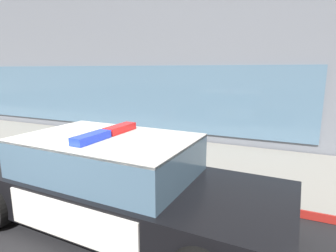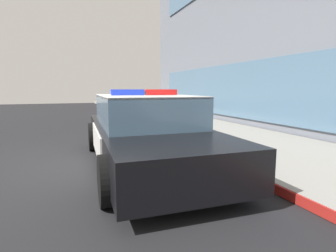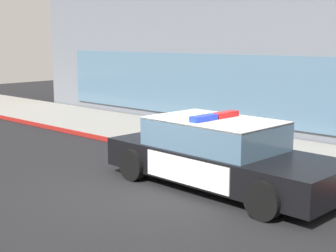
{
  "view_description": "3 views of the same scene",
  "coord_description": "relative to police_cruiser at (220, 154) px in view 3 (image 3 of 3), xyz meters",
  "views": [
    {
      "loc": [
        3.18,
        -2.19,
        2.37
      ],
      "look_at": [
        0.99,
        2.75,
        1.27
      ],
      "focal_mm": 29.52,
      "sensor_mm": 36.0,
      "label": 1
    },
    {
      "loc": [
        5.82,
        -0.31,
        1.51
      ],
      "look_at": [
        -0.19,
        1.99,
        0.6
      ],
      "focal_mm": 28.29,
      "sensor_mm": 36.0,
      "label": 2
    },
    {
      "loc": [
        6.66,
        -6.66,
        2.97
      ],
      "look_at": [
        -1.19,
        1.79,
        0.93
      ],
      "focal_mm": 52.65,
      "sensor_mm": 36.0,
      "label": 3
    }
  ],
  "objects": [
    {
      "name": "ground",
      "position": [
        -0.83,
        -1.14,
        -0.68
      ],
      "size": [
        48.0,
        48.0,
        0.0
      ],
      "primitive_type": "plane",
      "color": "black"
    },
    {
      "name": "sidewalk",
      "position": [
        -0.83,
        3.06,
        -0.61
      ],
      "size": [
        48.0,
        3.48,
        0.15
      ],
      "primitive_type": "cube",
      "color": "gray",
      "rests_on": "ground"
    },
    {
      "name": "fire_hydrant",
      "position": [
        -2.56,
        1.97,
        -0.18
      ],
      "size": [
        0.34,
        0.39,
        0.73
      ],
      "color": "red",
      "rests_on": "sidewalk"
    },
    {
      "name": "police_cruiser",
      "position": [
        0.0,
        0.0,
        0.0
      ],
      "size": [
        5.08,
        2.27,
        1.49
      ],
      "rotation": [
        0.0,
        0.0,
        -0.04
      ],
      "color": "black",
      "rests_on": "ground"
    },
    {
      "name": "curb_red_paint",
      "position": [
        -0.83,
        1.3,
        -0.61
      ],
      "size": [
        28.8,
        0.04,
        0.14
      ],
      "primitive_type": "cube",
      "color": "maroon",
      "rests_on": "ground"
    }
  ]
}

